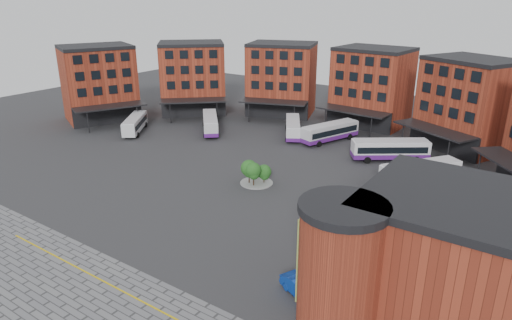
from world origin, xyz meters
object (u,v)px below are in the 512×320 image
Objects in this scene: bus_b at (210,123)px; bus_d at (330,132)px; bus_f at (420,173)px; bus_a at (135,123)px; tree_island at (255,172)px; bus_e at (390,149)px; blue_car at (303,289)px; bus_c at (293,127)px.

bus_d is (20.63, 7.16, 0.05)m from bus_b.
bus_b is 0.93× the size of bus_f.
bus_b is at bearing 0.36° from bus_a.
bus_f is at bearing 34.22° from tree_island.
bus_f reaches higher than bus_b.
bus_e reaches higher than blue_car.
bus_f is at bearing -51.59° from bus_c.
tree_island is at bearing -103.34° from bus_c.
bus_c is at bearing -151.40° from bus_d.
bus_b reaches higher than bus_c.
bus_b is 0.90× the size of bus_e.
tree_island is 22.82m from bus_c.
bus_a reaches higher than blue_car.
bus_b is at bearing -119.01° from bus_e.
bus_b is 38.93m from bus_f.
bus_d is 2.37× the size of blue_car.
bus_b is 0.96× the size of bus_c.
bus_d is 12.19m from bus_e.
bus_d is 20.91m from bus_f.
blue_car is at bearing -27.24° from bus_e.
tree_island is at bearing -69.00° from bus_d.
bus_c is at bearing 107.52° from tree_island.
bus_e is at bearing -38.62° from bus_c.
tree_island is at bearing -48.57° from bus_a.
tree_island is 0.45× the size of bus_b.
bus_a is 0.96× the size of bus_c.
bus_c is 0.93× the size of bus_e.
bus_d is 1.08× the size of bus_f.
bus_d reaches higher than bus_c.
blue_car is at bearing -46.12° from bus_d.
blue_car is (17.05, -40.15, -0.92)m from bus_d.
bus_f is at bearing 7.45° from bus_e.
tree_island is 32.73m from bus_a.
bus_a is at bearing 166.68° from tree_island.
bus_c is 18.68m from bus_e.
bus_b is 50.10m from blue_car.
bus_f is (24.98, -9.45, 0.13)m from bus_c.
bus_b is 21.84m from bus_d.
blue_car is at bearing -62.35° from bus_a.
bus_d reaches higher than blue_car.
tree_island is 0.43× the size of bus_c.
bus_c reaches higher than blue_car.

